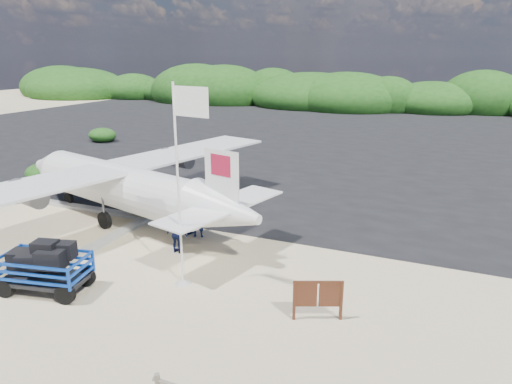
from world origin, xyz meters
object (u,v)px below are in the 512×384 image
(crew_b, at_px, (186,212))
(crew_c, at_px, (177,234))
(signboard, at_px, (317,319))
(crew_a, at_px, (198,218))
(baggage_cart, at_px, (48,291))
(flagpole, at_px, (183,283))

(crew_b, xyz_separation_m, crew_c, (0.81, -2.02, -0.15))
(signboard, height_order, crew_a, crew_a)
(baggage_cart, distance_m, signboard, 8.91)
(signboard, distance_m, crew_a, 7.73)
(flagpole, bearing_deg, signboard, -4.25)
(crew_a, bearing_deg, signboard, 131.72)
(baggage_cart, relative_size, flagpole, 0.45)
(crew_c, bearing_deg, crew_b, -67.17)
(baggage_cart, relative_size, crew_c, 1.97)
(crew_a, xyz_separation_m, crew_b, (-0.74, 0.30, 0.08))
(flagpole, xyz_separation_m, signboard, (4.83, -0.36, 0.00))
(baggage_cart, relative_size, crew_a, 1.81)
(crew_a, relative_size, crew_c, 1.09)
(crew_b, bearing_deg, baggage_cart, 96.05)
(crew_a, bearing_deg, flagpole, 97.55)
(flagpole, bearing_deg, baggage_cart, -150.70)
(baggage_cart, height_order, flagpole, flagpole)
(baggage_cart, xyz_separation_m, signboard, (8.72, 1.82, 0.00))
(signboard, xyz_separation_m, crew_c, (-6.36, 2.48, 0.76))
(flagpole, distance_m, signboard, 4.84)
(crew_c, bearing_deg, baggage_cart, 62.33)
(flagpole, bearing_deg, crew_a, 112.62)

